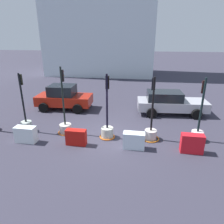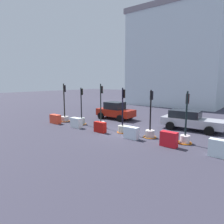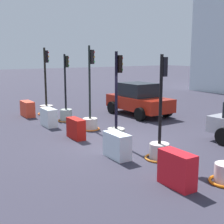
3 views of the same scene
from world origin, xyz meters
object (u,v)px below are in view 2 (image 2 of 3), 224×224
(traffic_light_2, at_px, (101,121))
(car_silver_hatchback, at_px, (190,120))
(construction_barrier_5, at_px, (220,148))
(traffic_light_5, at_px, (185,135))
(traffic_light_3, at_px, (122,125))
(construction_barrier_0, at_px, (55,119))
(car_red_compact, at_px, (115,111))
(construction_barrier_4, at_px, (169,139))
(traffic_light_1, at_px, (82,118))
(construction_barrier_2, at_px, (100,127))
(traffic_light_0, at_px, (65,116))
(construction_barrier_3, at_px, (131,133))
(construction_barrier_1, at_px, (76,123))
(traffic_light_4, at_px, (150,130))

(traffic_light_2, bearing_deg, car_silver_hatchback, 32.23)
(construction_barrier_5, bearing_deg, traffic_light_5, 149.97)
(traffic_light_3, xyz_separation_m, construction_barrier_0, (-6.76, -1.06, -0.17))
(traffic_light_2, relative_size, car_silver_hatchback, 0.77)
(car_red_compact, bearing_deg, construction_barrier_4, -32.73)
(traffic_light_1, bearing_deg, construction_barrier_2, -19.08)
(car_silver_hatchback, bearing_deg, traffic_light_2, -147.77)
(traffic_light_0, height_order, construction_barrier_3, traffic_light_0)
(construction_barrier_5, height_order, car_silver_hatchback, car_silver_hatchback)
(construction_barrier_3, relative_size, construction_barrier_5, 1.00)
(traffic_light_1, bearing_deg, construction_barrier_4, -7.31)
(traffic_light_3, distance_m, construction_barrier_5, 6.82)
(traffic_light_0, height_order, traffic_light_1, traffic_light_0)
(traffic_light_1, height_order, construction_barrier_1, traffic_light_1)
(traffic_light_4, height_order, construction_barrier_2, traffic_light_4)
(traffic_light_4, xyz_separation_m, traffic_light_5, (2.34, 0.16, 0.01))
(traffic_light_3, bearing_deg, car_silver_hatchback, 47.76)
(traffic_light_2, relative_size, traffic_light_5, 1.12)
(construction_barrier_1, bearing_deg, construction_barrier_2, 1.31)
(traffic_light_2, xyz_separation_m, construction_barrier_1, (-1.61, -1.26, -0.12))
(traffic_light_3, xyz_separation_m, construction_barrier_4, (4.05, -0.97, -0.13))
(construction_barrier_1, distance_m, construction_barrier_2, 2.58)
(construction_barrier_0, distance_m, construction_barrier_5, 13.51)
(traffic_light_1, xyz_separation_m, construction_barrier_4, (8.61, -1.11, -0.09))
(traffic_light_5, relative_size, construction_barrier_5, 3.14)
(traffic_light_3, bearing_deg, traffic_light_1, 178.26)
(traffic_light_1, height_order, traffic_light_3, traffic_light_3)
(traffic_light_3, relative_size, construction_barrier_3, 3.26)
(traffic_light_3, distance_m, traffic_light_4, 2.25)
(traffic_light_0, bearing_deg, construction_barrier_5, -4.21)
(traffic_light_3, bearing_deg, construction_barrier_4, -13.43)
(construction_barrier_3, relative_size, construction_barrier_4, 1.02)
(construction_barrier_2, distance_m, construction_barrier_3, 2.81)
(construction_barrier_3, bearing_deg, construction_barrier_1, -179.26)
(traffic_light_5, distance_m, construction_barrier_2, 6.10)
(construction_barrier_0, relative_size, construction_barrier_4, 1.14)
(traffic_light_4, height_order, traffic_light_5, traffic_light_4)
(traffic_light_5, relative_size, construction_barrier_2, 3.24)
(construction_barrier_5, bearing_deg, car_red_compact, 154.34)
(traffic_light_1, distance_m, construction_barrier_5, 11.37)
(traffic_light_1, distance_m, construction_barrier_0, 2.51)
(traffic_light_5, height_order, car_silver_hatchback, traffic_light_5)
(traffic_light_1, bearing_deg, car_red_compact, 78.79)
(construction_barrier_1, bearing_deg, construction_barrier_5, 0.15)
(traffic_light_3, xyz_separation_m, car_silver_hatchback, (3.66, 4.03, 0.20))
(construction_barrier_0, bearing_deg, construction_barrier_3, 0.77)
(car_silver_hatchback, bearing_deg, traffic_light_4, -109.81)
(traffic_light_1, height_order, construction_barrier_2, traffic_light_1)
(traffic_light_0, bearing_deg, traffic_light_3, -0.02)
(construction_barrier_0, bearing_deg, traffic_light_5, 6.62)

